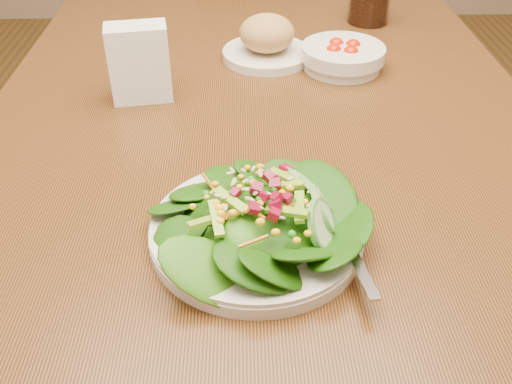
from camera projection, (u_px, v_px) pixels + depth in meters
ground_plane at (261, 377)px, 1.39m from camera, size 5.00×5.00×0.00m
dining_table at (262, 154)px, 1.00m from camera, size 0.90×1.40×0.75m
chair_far at (244, 43)px, 1.88m from camera, size 0.54×0.54×0.88m
salad_plate at (264, 221)px, 0.66m from camera, size 0.26×0.25×0.07m
bread_plate at (267, 41)px, 1.07m from camera, size 0.17×0.17×0.08m
tomato_bowl at (343, 56)px, 1.04m from camera, size 0.15×0.15×0.05m
napkin_holder at (139, 61)px, 0.92m from camera, size 0.10×0.07×0.13m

